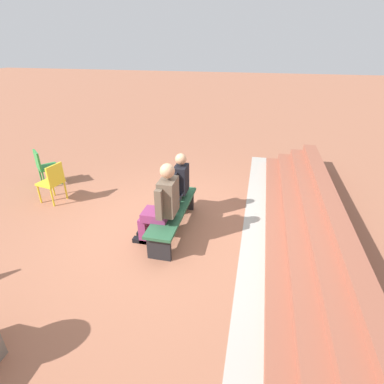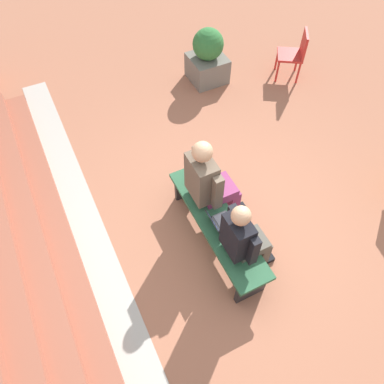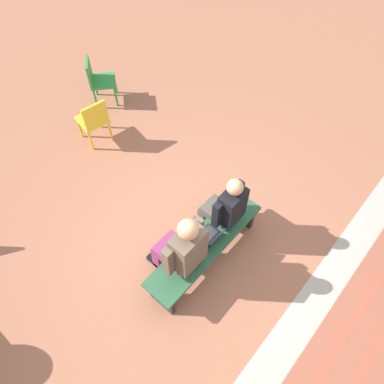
% 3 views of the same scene
% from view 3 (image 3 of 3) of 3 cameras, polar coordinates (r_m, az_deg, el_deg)
% --- Properties ---
extents(ground_plane, '(60.00, 60.00, 0.00)m').
position_cam_3_polar(ground_plane, '(5.11, 0.82, -9.37)').
color(ground_plane, '#9E6047').
extents(concrete_strip, '(8.31, 0.40, 0.01)m').
position_cam_3_polar(concrete_strip, '(4.91, 15.35, -19.57)').
color(concrete_strip, '#A8A399').
rests_on(concrete_strip, ground).
extents(bench, '(1.80, 0.44, 0.45)m').
position_cam_3_polar(bench, '(4.76, 1.99, -8.31)').
color(bench, '#285638').
rests_on(bench, ground).
extents(person_student, '(0.52, 0.65, 1.30)m').
position_cam_3_polar(person_student, '(4.67, 4.99, -2.22)').
color(person_student, '#4C473D').
rests_on(person_student, ground).
extents(person_adult, '(0.59, 0.74, 1.42)m').
position_cam_3_polar(person_adult, '(4.31, -1.70, -8.56)').
color(person_adult, '#7F2D5B').
rests_on(person_adult, ground).
extents(laptop, '(0.32, 0.29, 0.21)m').
position_cam_3_polar(laptop, '(4.66, 2.79, -6.91)').
color(laptop, black).
rests_on(laptop, bench).
extents(plastic_chair_by_pillar, '(0.59, 0.59, 0.84)m').
position_cam_3_polar(plastic_chair_by_pillar, '(6.93, -14.15, 16.40)').
color(plastic_chair_by_pillar, '#2D893D').
rests_on(plastic_chair_by_pillar, ground).
extents(plastic_chair_far_right, '(0.49, 0.49, 0.84)m').
position_cam_3_polar(plastic_chair_far_right, '(6.17, -14.74, 10.67)').
color(plastic_chair_far_right, gold).
rests_on(plastic_chair_far_right, ground).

